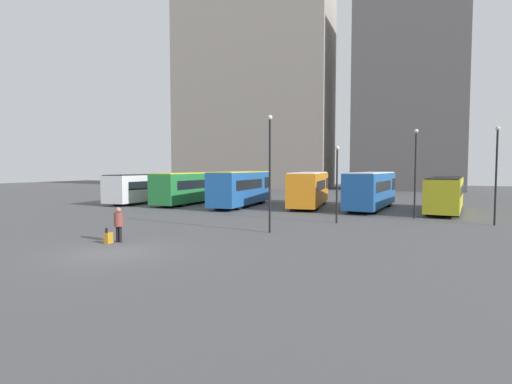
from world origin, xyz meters
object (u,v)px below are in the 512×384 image
object	(u,v)px
bus_1	(193,187)
bus_2	(242,187)
lamp_post_0	(337,177)
suitcase	(108,238)
bus_3	(309,188)
lamp_post_1	(415,167)
bus_4	(371,189)
bus_5	(445,193)
bus_0	(144,187)
traveler	(119,221)
lamp_post_2	(270,165)
lamp_post_3	(496,168)

from	to	relation	value
bus_1	bus_2	world-z (taller)	bus_2
lamp_post_0	suitcase	bearing A→B (deg)	-128.71
bus_3	lamp_post_0	world-z (taller)	lamp_post_0
bus_1	bus_2	size ratio (longest dim) A/B	1.09
bus_1	lamp_post_1	distance (m)	22.13
bus_4	bus_5	world-z (taller)	bus_4
bus_4	lamp_post_0	distance (m)	10.32
bus_0	bus_5	xyz separation A→B (m)	(28.89, 1.61, -0.06)
suitcase	bus_2	bearing A→B (deg)	3.81
bus_1	traveler	distance (m)	21.92
bus_0	bus_1	distance (m)	5.30
bus_2	lamp_post_0	bearing A→B (deg)	-131.57
bus_4	lamp_post_2	world-z (taller)	lamp_post_2
lamp_post_0	traveler	bearing A→B (deg)	-129.10
traveler	suitcase	distance (m)	0.91
bus_5	suitcase	bearing A→B (deg)	149.82
bus_5	suitcase	xyz separation A→B (m)	(-16.16, -21.23, -1.30)
bus_0	lamp_post_2	world-z (taller)	lamp_post_2
lamp_post_1	suitcase	bearing A→B (deg)	-131.51
bus_5	traveler	distance (m)	26.18
suitcase	lamp_post_1	distance (m)	21.08
bus_5	lamp_post_1	distance (m)	6.50
traveler	lamp_post_3	world-z (taller)	lamp_post_3
suitcase	bus_5	bearing A→B (deg)	-38.04
bus_3	bus_4	world-z (taller)	bus_4
suitcase	lamp_post_3	xyz separation A→B (m)	(18.53, 13.88, 3.38)
bus_0	bus_2	size ratio (longest dim) A/B	0.93
suitcase	lamp_post_1	bearing A→B (deg)	-42.27
bus_2	lamp_post_1	world-z (taller)	lamp_post_1
lamp_post_3	bus_4	bearing A→B (deg)	137.94
lamp_post_1	bus_5	bearing A→B (deg)	67.21
bus_2	lamp_post_2	distance (m)	15.99
bus_1	bus_5	bearing A→B (deg)	-89.53
bus_2	lamp_post_3	world-z (taller)	lamp_post_3
lamp_post_1	lamp_post_2	size ratio (longest dim) A/B	0.97
traveler	lamp_post_0	bearing A→B (deg)	-39.85
lamp_post_2	lamp_post_3	distance (m)	14.70
bus_0	traveler	xyz separation A→B (m)	(12.98, -19.16, -0.61)
bus_4	lamp_post_1	size ratio (longest dim) A/B	1.68
bus_2	bus_3	bearing A→B (deg)	-75.65
bus_0	bus_4	bearing A→B (deg)	-87.09
traveler	lamp_post_0	size ratio (longest dim) A/B	0.34
bus_0	bus_2	world-z (taller)	bus_2
bus_4	lamp_post_3	size ratio (longest dim) A/B	1.72
traveler	lamp_post_1	size ratio (longest dim) A/B	0.27
bus_5	suitcase	world-z (taller)	bus_5
bus_1	lamp_post_2	distance (m)	20.44
bus_3	bus_5	size ratio (longest dim) A/B	0.98
bus_4	traveler	distance (m)	23.19
lamp_post_0	bus_2	bearing A→B (deg)	140.93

